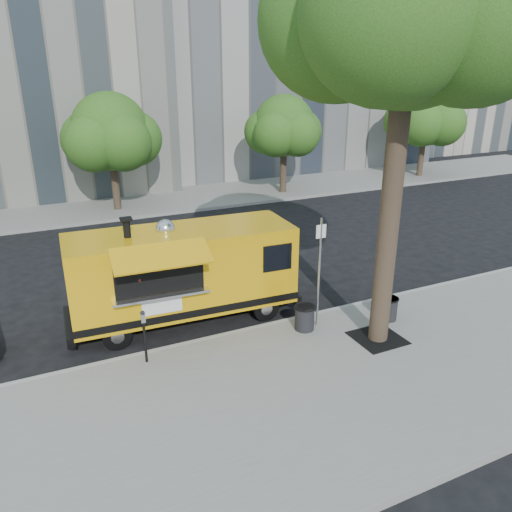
{
  "coord_description": "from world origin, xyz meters",
  "views": [
    {
      "loc": [
        -4.99,
        -11.57,
        6.64
      ],
      "look_at": [
        0.48,
        0.0,
        1.78
      ],
      "focal_mm": 35.0,
      "sensor_mm": 36.0,
      "label": 1
    }
  ],
  "objects": [
    {
      "name": "far_tree_b",
      "position": [
        -1.0,
        12.7,
        3.83
      ],
      "size": [
        3.6,
        3.6,
        5.5
      ],
      "color": "#33261C",
      "rests_on": "far_sidewalk"
    },
    {
      "name": "trash_bin_left",
      "position": [
        1.15,
        -1.58,
        0.5
      ],
      "size": [
        0.55,
        0.55,
        0.67
      ],
      "color": "black",
      "rests_on": "sidewalk"
    },
    {
      "name": "building_mid",
      "position": [
        12.0,
        23.0,
        10.0
      ],
      "size": [
        20.0,
        14.0,
        20.0
      ],
      "primitive_type": "cube",
      "color": "gray",
      "rests_on": "ground"
    },
    {
      "name": "sidewalk",
      "position": [
        0.0,
        -4.0,
        0.07
      ],
      "size": [
        60.0,
        6.0,
        0.15
      ],
      "primitive_type": "cube",
      "color": "gray",
      "rests_on": "ground"
    },
    {
      "name": "far_sidewalk",
      "position": [
        0.0,
        13.5,
        0.07
      ],
      "size": [
        60.0,
        5.0,
        0.15
      ],
      "primitive_type": "cube",
      "color": "gray",
      "rests_on": "ground"
    },
    {
      "name": "trash_bin_right",
      "position": [
        3.5,
        -2.07,
        0.49
      ],
      "size": [
        0.53,
        0.53,
        0.64
      ],
      "color": "black",
      "rests_on": "sidewalk"
    },
    {
      "name": "food_truck",
      "position": [
        -1.47,
        0.53,
        1.45
      ],
      "size": [
        6.39,
        3.06,
        3.09
      ],
      "rotation": [
        0.0,
        0.0,
        -0.05
      ],
      "color": "#EBA90C",
      "rests_on": "ground"
    },
    {
      "name": "sign_post",
      "position": [
        1.55,
        -1.55,
        1.85
      ],
      "size": [
        0.28,
        0.06,
        3.0
      ],
      "color": "silver",
      "rests_on": "sidewalk"
    },
    {
      "name": "building_right",
      "position": [
        30.0,
        24.0,
        8.0
      ],
      "size": [
        16.0,
        12.0,
        16.0
      ],
      "primitive_type": "cube",
      "color": "#B6AB98",
      "rests_on": "ground"
    },
    {
      "name": "ground",
      "position": [
        0.0,
        0.0,
        0.0
      ],
      "size": [
        120.0,
        120.0,
        0.0
      ],
      "primitive_type": "plane",
      "color": "black",
      "rests_on": "ground"
    },
    {
      "name": "curb",
      "position": [
        0.0,
        -0.93,
        0.07
      ],
      "size": [
        60.0,
        0.14,
        0.16
      ],
      "primitive_type": "cube",
      "color": "#999993",
      "rests_on": "ground"
    },
    {
      "name": "parking_meter",
      "position": [
        -3.0,
        -1.35,
        0.98
      ],
      "size": [
        0.11,
        0.11,
        1.33
      ],
      "color": "black",
      "rests_on": "sidewalk"
    },
    {
      "name": "far_tree_d",
      "position": [
        18.0,
        12.6,
        3.89
      ],
      "size": [
        3.78,
        3.78,
        5.64
      ],
      "color": "#33261C",
      "rests_on": "far_sidewalk"
    },
    {
      "name": "tree_well",
      "position": [
        2.6,
        -2.8,
        0.15
      ],
      "size": [
        1.2,
        1.2,
        0.02
      ],
      "primitive_type": "cube",
      "color": "black",
      "rests_on": "sidewalk"
    },
    {
      "name": "far_tree_c",
      "position": [
        8.0,
        12.4,
        3.72
      ],
      "size": [
        3.24,
        3.24,
        5.21
      ],
      "color": "#33261C",
      "rests_on": "far_sidewalk"
    }
  ]
}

